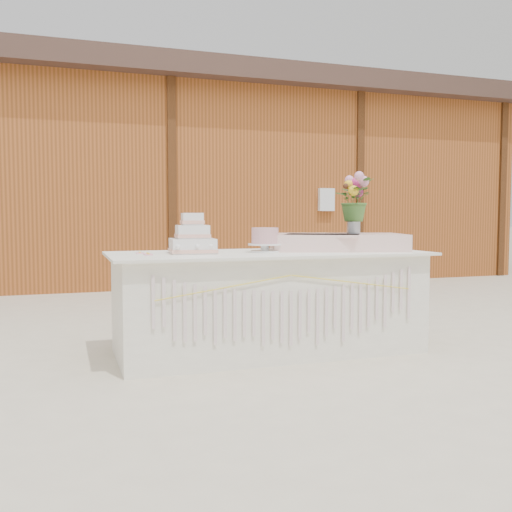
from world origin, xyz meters
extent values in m
plane|color=beige|center=(0.00, 0.00, 0.00)|extent=(80.00, 80.00, 0.00)
cube|color=#9A4D20|center=(0.00, 6.00, 1.50)|extent=(12.00, 4.00, 3.00)
cube|color=#3D2922|center=(0.00, 6.00, 3.15)|extent=(12.60, 4.60, 0.30)
cube|color=white|center=(0.00, 0.00, 0.38)|extent=(2.28, 0.88, 0.75)
cube|color=white|center=(0.00, 0.00, 0.76)|extent=(2.40, 1.00, 0.02)
cube|color=white|center=(-0.58, 0.04, 0.82)|extent=(0.34, 0.34, 0.11)
cube|color=#F6B09B|center=(-0.58, 0.04, 0.79)|extent=(0.36, 0.36, 0.02)
cube|color=white|center=(-0.58, 0.04, 0.93)|extent=(0.25, 0.25, 0.10)
cube|color=#F6B09B|center=(-0.58, 0.04, 0.90)|extent=(0.26, 0.26, 0.02)
cube|color=white|center=(-0.58, 0.04, 1.02)|extent=(0.16, 0.16, 0.09)
cube|color=#F6B09B|center=(-0.58, 0.04, 1.00)|extent=(0.17, 0.17, 0.02)
cylinder|color=white|center=(-0.04, -0.02, 0.78)|extent=(0.22, 0.22, 0.01)
cylinder|color=white|center=(-0.04, -0.02, 0.80)|extent=(0.06, 0.06, 0.04)
cylinder|color=white|center=(-0.04, -0.02, 0.83)|extent=(0.26, 0.26, 0.01)
cylinder|color=#D79B9C|center=(-0.04, -0.02, 0.90)|extent=(0.20, 0.20, 0.12)
cube|color=beige|center=(0.60, 0.05, 0.84)|extent=(1.18, 0.89, 0.13)
cylinder|color=silver|center=(0.75, 0.04, 0.98)|extent=(0.11, 0.11, 0.15)
imported|color=#3E6A2A|center=(0.75, 0.04, 1.23)|extent=(0.42, 0.41, 0.35)
camera|label=1|loc=(-1.49, -4.08, 1.04)|focal=40.00mm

